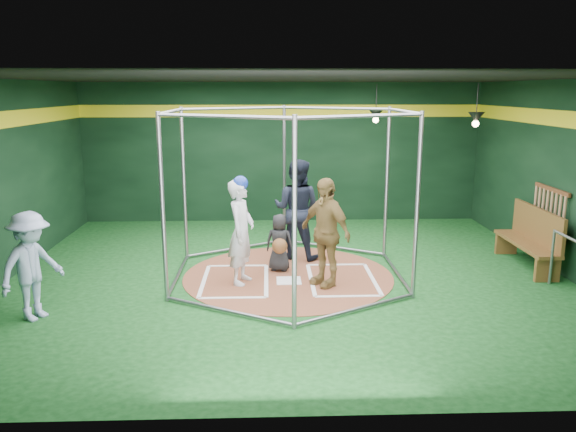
{
  "coord_description": "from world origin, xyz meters",
  "views": [
    {
      "loc": [
        -0.36,
        -9.71,
        3.31
      ],
      "look_at": [
        0.0,
        0.1,
        1.1
      ],
      "focal_mm": 35.0,
      "sensor_mm": 36.0,
      "label": 1
    }
  ],
  "objects_px": {
    "umpire": "(297,209)",
    "dugout_bench": "(531,237)",
    "batter_figure": "(241,231)",
    "visitor_leopard": "(325,232)"
  },
  "relations": [
    {
      "from": "batter_figure",
      "to": "visitor_leopard",
      "type": "xyz_separation_m",
      "value": [
        1.43,
        -0.16,
        0.0
      ]
    },
    {
      "from": "visitor_leopard",
      "to": "umpire",
      "type": "relative_size",
      "value": 0.94
    },
    {
      "from": "visitor_leopard",
      "to": "dugout_bench",
      "type": "distance_m",
      "value": 4.14
    },
    {
      "from": "batter_figure",
      "to": "dugout_bench",
      "type": "relative_size",
      "value": 0.96
    },
    {
      "from": "batter_figure",
      "to": "dugout_bench",
      "type": "height_order",
      "value": "batter_figure"
    },
    {
      "from": "umpire",
      "to": "visitor_leopard",
      "type": "bearing_deg",
      "value": 125.58
    },
    {
      "from": "visitor_leopard",
      "to": "umpire",
      "type": "height_order",
      "value": "umpire"
    },
    {
      "from": "dugout_bench",
      "to": "batter_figure",
      "type": "bearing_deg",
      "value": -172.28
    },
    {
      "from": "umpire",
      "to": "dugout_bench",
      "type": "xyz_separation_m",
      "value": [
        4.42,
        -0.73,
        -0.42
      ]
    },
    {
      "from": "umpire",
      "to": "dugout_bench",
      "type": "relative_size",
      "value": 1.01
    }
  ]
}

